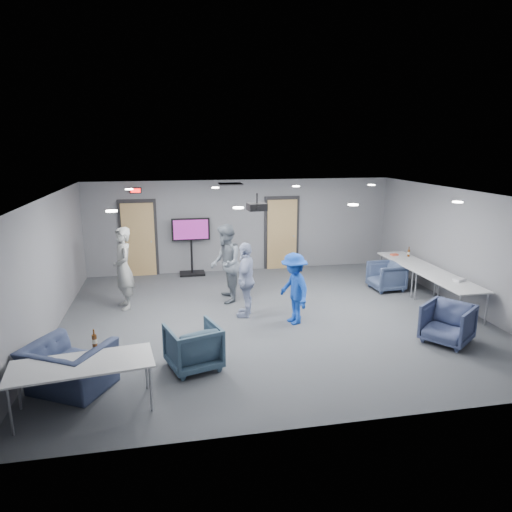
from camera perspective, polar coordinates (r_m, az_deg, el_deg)
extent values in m
plane|color=#3D4146|center=(10.11, 2.00, -7.66)|extent=(9.00, 9.00, 0.00)
plane|color=silver|center=(9.46, 2.14, 7.74)|extent=(9.00, 9.00, 0.00)
cube|color=slate|center=(13.54, -1.73, 3.82)|extent=(9.00, 0.02, 2.70)
cube|color=slate|center=(6.06, 10.67, -9.27)|extent=(9.00, 0.02, 2.70)
cube|color=slate|center=(9.76, -24.66, -1.41)|extent=(0.02, 8.00, 2.70)
cube|color=slate|center=(11.55, 24.38, 0.83)|extent=(0.02, 8.00, 2.70)
cube|color=black|center=(13.42, -14.45, 2.12)|extent=(1.06, 0.06, 2.24)
cube|color=tan|center=(13.39, -14.45, 1.96)|extent=(0.90, 0.05, 2.10)
cylinder|color=#9C9EA5|center=(13.33, -12.95, 1.78)|extent=(0.04, 0.10, 0.04)
cube|color=black|center=(13.80, 3.23, 2.85)|extent=(1.06, 0.06, 2.24)
cube|color=tan|center=(13.77, 3.27, 2.70)|extent=(0.90, 0.05, 2.10)
cylinder|color=#9C9EA5|center=(13.82, 4.72, 2.50)|extent=(0.04, 0.10, 0.04)
cube|color=black|center=(13.19, -14.82, 7.93)|extent=(0.32, 0.06, 0.16)
cube|color=#FF0C0C|center=(13.15, -14.83, 7.91)|extent=(0.26, 0.02, 0.11)
cube|color=black|center=(12.12, -3.22, 8.99)|extent=(0.60, 0.60, 0.03)
cylinder|color=white|center=(7.49, -17.61, 5.37)|extent=(0.18, 0.18, 0.02)
cylinder|color=white|center=(11.05, -15.57, 8.04)|extent=(0.18, 0.18, 0.02)
cylinder|color=white|center=(7.52, -2.23, 6.04)|extent=(0.18, 0.18, 0.02)
cylinder|color=white|center=(11.07, -5.10, 8.50)|extent=(0.18, 0.18, 0.02)
cylinder|color=white|center=(8.07, 12.04, 6.28)|extent=(0.18, 0.18, 0.02)
cylinder|color=white|center=(11.45, 5.02, 8.68)|extent=(0.18, 0.18, 0.02)
cylinder|color=white|center=(9.03, 23.89, 6.18)|extent=(0.18, 0.18, 0.02)
cylinder|color=white|center=(12.15, 14.24, 8.60)|extent=(0.18, 0.18, 0.02)
imported|color=#969996|center=(10.82, -16.25, -1.49)|extent=(0.64, 0.80, 1.89)
imported|color=slate|center=(10.85, -3.83, -0.96)|extent=(0.78, 0.96, 1.88)
imported|color=#A1ADD0|center=(9.95, -1.26, -2.95)|extent=(0.70, 1.05, 1.66)
imported|color=#1B47B3|center=(9.59, 4.76, -4.08)|extent=(0.78, 1.09, 1.52)
imported|color=#3A4764|center=(12.32, 15.96, -2.45)|extent=(0.84, 0.82, 0.73)
imported|color=#3A4465|center=(9.49, 22.81, -7.77)|extent=(1.17, 1.16, 0.77)
imported|color=#3B5266|center=(7.90, -7.86, -11.14)|extent=(1.03, 1.05, 0.77)
imported|color=#36405D|center=(7.73, -22.35, -12.75)|extent=(1.51, 1.46, 0.76)
cube|color=silver|center=(12.67, 18.37, -0.53)|extent=(0.79, 1.89, 0.03)
cylinder|color=#9C9EA5|center=(13.35, 15.28, -1.22)|extent=(0.04, 0.04, 0.70)
cylinder|color=#9C9EA5|center=(11.89, 18.92, -3.33)|extent=(0.04, 0.04, 0.70)
cylinder|color=#9C9EA5|center=(13.64, 17.66, -1.07)|extent=(0.04, 0.04, 0.70)
cylinder|color=#9C9EA5|center=(12.20, 21.49, -3.11)|extent=(0.04, 0.04, 0.70)
cube|color=silver|center=(11.11, 23.08, -2.91)|extent=(0.79, 1.89, 0.03)
cylinder|color=#9C9EA5|center=(11.75, 19.33, -3.56)|extent=(0.04, 0.04, 0.70)
cylinder|color=#9C9EA5|center=(10.37, 24.08, -6.28)|extent=(0.04, 0.04, 0.70)
cylinder|color=#9C9EA5|center=(12.07, 21.91, -3.33)|extent=(0.04, 0.04, 0.70)
cylinder|color=#9C9EA5|center=(10.74, 26.84, -5.92)|extent=(0.04, 0.04, 0.70)
cube|color=silver|center=(6.97, -20.94, -12.53)|extent=(2.03, 1.06, 0.03)
cylinder|color=#9C9EA5|center=(7.42, -13.57, -13.44)|extent=(0.04, 0.04, 0.70)
cylinder|color=#9C9EA5|center=(7.53, -27.59, -14.32)|extent=(0.04, 0.04, 0.70)
cylinder|color=#9C9EA5|center=(6.85, -13.03, -15.85)|extent=(0.04, 0.04, 0.70)
cylinder|color=#9C9EA5|center=(6.97, -28.38, -16.76)|extent=(0.04, 0.04, 0.70)
cylinder|color=#5C300F|center=(7.36, -19.54, -9.99)|extent=(0.07, 0.07, 0.20)
cylinder|color=#5C300F|center=(7.30, -19.63, -8.96)|extent=(0.03, 0.03, 0.09)
cylinder|color=beige|center=(7.36, -19.54, -9.99)|extent=(0.08, 0.08, 0.07)
cylinder|color=#5C300F|center=(13.04, 18.54, 0.34)|extent=(0.07, 0.07, 0.19)
cylinder|color=#5C300F|center=(13.01, 18.58, 0.93)|extent=(0.03, 0.03, 0.08)
cylinder|color=beige|center=(13.04, 18.54, 0.34)|extent=(0.07, 0.07, 0.06)
cube|color=#C84B32|center=(13.07, 16.90, 0.17)|extent=(0.21, 0.15, 0.04)
cube|color=silver|center=(11.14, 24.04, -2.73)|extent=(0.30, 0.25, 0.06)
cube|color=black|center=(13.44, -7.97, -2.17)|extent=(0.72, 0.51, 0.06)
cylinder|color=black|center=(13.28, -8.06, 0.49)|extent=(0.06, 0.06, 1.24)
cube|color=black|center=(13.14, -8.16, 3.33)|extent=(1.08, 0.07, 0.64)
cube|color=#691760|center=(13.09, -8.15, 3.29)|extent=(0.98, 0.01, 0.56)
cylinder|color=black|center=(9.74, 0.12, 7.21)|extent=(0.04, 0.04, 0.22)
cube|color=black|center=(9.76, 0.12, 6.16)|extent=(0.41, 0.36, 0.16)
cylinder|color=black|center=(9.59, 0.32, 6.02)|extent=(0.08, 0.06, 0.08)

